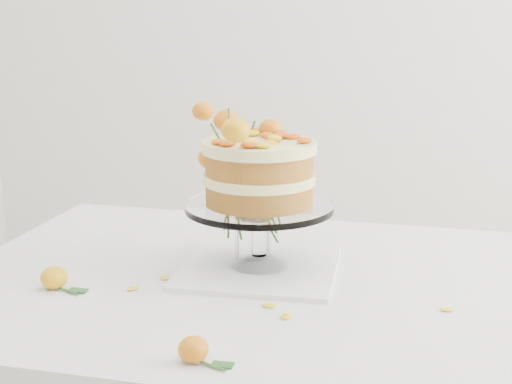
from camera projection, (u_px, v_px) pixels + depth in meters
table at (293, 318)px, 1.47m from camera, size 1.43×0.93×0.76m
napkin at (259, 267)px, 1.51m from camera, size 0.34×0.34×0.01m
cake_stand at (259, 179)px, 1.46m from camera, size 0.31×0.31×0.28m
rose_vase at (253, 164)px, 1.49m from camera, size 0.30×0.30×0.38m
loose_rose_near at (54, 278)px, 1.40m from camera, size 0.09×0.06×0.05m
loose_rose_far at (193, 350)px, 1.10m from camera, size 0.08×0.05×0.04m
stray_petal_a at (223, 293)px, 1.38m from camera, size 0.03×0.02×0.00m
stray_petal_b at (269, 306)px, 1.32m from camera, size 0.03×0.02×0.00m
stray_petal_c at (286, 316)px, 1.27m from camera, size 0.03×0.02×0.00m
stray_petal_d at (164, 278)px, 1.46m from camera, size 0.03×0.02×0.00m
stray_petal_e at (133, 288)px, 1.40m from camera, size 0.03×0.02×0.00m
stray_petal_f at (447, 310)px, 1.30m from camera, size 0.03×0.02×0.00m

